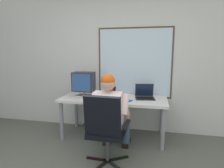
{
  "coord_description": "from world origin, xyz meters",
  "views": [
    {
      "loc": [
        0.73,
        -1.44,
        1.48
      ],
      "look_at": [
        0.11,
        1.35,
        1.02
      ],
      "focal_mm": 30.96,
      "sensor_mm": 36.0,
      "label": 1
    }
  ],
  "objects_px": {
    "office_chair": "(105,126)",
    "coffee_mug": "(95,97)",
    "crt_monitor": "(84,82)",
    "cd_case": "(127,101)",
    "desk_speaker": "(113,91)",
    "laptop": "(145,94)",
    "person_seated": "(111,114)",
    "book_stack": "(106,97)",
    "desk": "(113,102)",
    "wine_glass": "(116,94)"
  },
  "relations": [
    {
      "from": "wine_glass",
      "to": "desk_speaker",
      "type": "height_order",
      "value": "desk_speaker"
    },
    {
      "from": "laptop",
      "to": "coffee_mug",
      "type": "distance_m",
      "value": 0.86
    },
    {
      "from": "office_chair",
      "to": "wine_glass",
      "type": "height_order",
      "value": "office_chair"
    },
    {
      "from": "office_chair",
      "to": "book_stack",
      "type": "height_order",
      "value": "office_chair"
    },
    {
      "from": "desk",
      "to": "book_stack",
      "type": "height_order",
      "value": "book_stack"
    },
    {
      "from": "desk",
      "to": "laptop",
      "type": "height_order",
      "value": "laptop"
    },
    {
      "from": "cd_case",
      "to": "coffee_mug",
      "type": "height_order",
      "value": "coffee_mug"
    },
    {
      "from": "desk",
      "to": "cd_case",
      "type": "distance_m",
      "value": 0.33
    },
    {
      "from": "desk_speaker",
      "to": "book_stack",
      "type": "bearing_deg",
      "value": -108.56
    },
    {
      "from": "office_chair",
      "to": "book_stack",
      "type": "relative_size",
      "value": 5.22
    },
    {
      "from": "desk",
      "to": "book_stack",
      "type": "bearing_deg",
      "value": -147.09
    },
    {
      "from": "laptop",
      "to": "person_seated",
      "type": "bearing_deg",
      "value": -120.25
    },
    {
      "from": "crt_monitor",
      "to": "book_stack",
      "type": "relative_size",
      "value": 2.33
    },
    {
      "from": "office_chair",
      "to": "coffee_mug",
      "type": "xyz_separation_m",
      "value": [
        -0.36,
        0.7,
        0.21
      ]
    },
    {
      "from": "laptop",
      "to": "cd_case",
      "type": "distance_m",
      "value": 0.38
    },
    {
      "from": "person_seated",
      "to": "crt_monitor",
      "type": "relative_size",
      "value": 2.78
    },
    {
      "from": "office_chair",
      "to": "cd_case",
      "type": "distance_m",
      "value": 0.77
    },
    {
      "from": "wine_glass",
      "to": "coffee_mug",
      "type": "bearing_deg",
      "value": 178.44
    },
    {
      "from": "desk",
      "to": "person_seated",
      "type": "xyz_separation_m",
      "value": [
        0.1,
        -0.64,
        -0.01
      ]
    },
    {
      "from": "office_chair",
      "to": "desk_speaker",
      "type": "distance_m",
      "value": 1.09
    },
    {
      "from": "laptop",
      "to": "desk_speaker",
      "type": "relative_size",
      "value": 2.1
    },
    {
      "from": "crt_monitor",
      "to": "laptop",
      "type": "bearing_deg",
      "value": 4.89
    },
    {
      "from": "coffee_mug",
      "to": "book_stack",
      "type": "bearing_deg",
      "value": 39.12
    },
    {
      "from": "desk_speaker",
      "to": "crt_monitor",
      "type": "bearing_deg",
      "value": -163.94
    },
    {
      "from": "laptop",
      "to": "coffee_mug",
      "type": "bearing_deg",
      "value": -159.63
    },
    {
      "from": "cd_case",
      "to": "wine_glass",
      "type": "bearing_deg",
      "value": -167.16
    },
    {
      "from": "cd_case",
      "to": "laptop",
      "type": "bearing_deg",
      "value": 45.98
    },
    {
      "from": "crt_monitor",
      "to": "person_seated",
      "type": "bearing_deg",
      "value": -45.23
    },
    {
      "from": "wine_glass",
      "to": "cd_case",
      "type": "relative_size",
      "value": 0.9
    },
    {
      "from": "coffee_mug",
      "to": "crt_monitor",
      "type": "bearing_deg",
      "value": 142.24
    },
    {
      "from": "book_stack",
      "to": "coffee_mug",
      "type": "distance_m",
      "value": 0.2
    },
    {
      "from": "book_stack",
      "to": "crt_monitor",
      "type": "bearing_deg",
      "value": 169.66
    },
    {
      "from": "cd_case",
      "to": "coffee_mug",
      "type": "relative_size",
      "value": 2.02
    },
    {
      "from": "laptop",
      "to": "crt_monitor",
      "type": "bearing_deg",
      "value": -175.11
    },
    {
      "from": "coffee_mug",
      "to": "person_seated",
      "type": "bearing_deg",
      "value": -49.6
    },
    {
      "from": "office_chair",
      "to": "coffee_mug",
      "type": "bearing_deg",
      "value": 117.23
    },
    {
      "from": "crt_monitor",
      "to": "coffee_mug",
      "type": "xyz_separation_m",
      "value": [
        0.27,
        -0.21,
        -0.21
      ]
    },
    {
      "from": "wine_glass",
      "to": "desk",
      "type": "bearing_deg",
      "value": 113.24
    },
    {
      "from": "desk_speaker",
      "to": "book_stack",
      "type": "relative_size",
      "value": 0.91
    },
    {
      "from": "person_seated",
      "to": "coffee_mug",
      "type": "xyz_separation_m",
      "value": [
        -0.37,
        0.44,
        0.13
      ]
    },
    {
      "from": "wine_glass",
      "to": "desk_speaker",
      "type": "distance_m",
      "value": 0.39
    },
    {
      "from": "laptop",
      "to": "coffee_mug",
      "type": "xyz_separation_m",
      "value": [
        -0.8,
        -0.3,
        -0.02
      ]
    },
    {
      "from": "book_stack",
      "to": "person_seated",
      "type": "bearing_deg",
      "value": -69.28
    },
    {
      "from": "laptop",
      "to": "book_stack",
      "type": "bearing_deg",
      "value": -165.29
    },
    {
      "from": "person_seated",
      "to": "cd_case",
      "type": "relative_size",
      "value": 6.87
    },
    {
      "from": "desk",
      "to": "crt_monitor",
      "type": "distance_m",
      "value": 0.64
    },
    {
      "from": "person_seated",
      "to": "book_stack",
      "type": "distance_m",
      "value": 0.62
    },
    {
      "from": "office_chair",
      "to": "laptop",
      "type": "height_order",
      "value": "office_chair"
    },
    {
      "from": "crt_monitor",
      "to": "laptop",
      "type": "xyz_separation_m",
      "value": [
        1.07,
        0.09,
        -0.19
      ]
    },
    {
      "from": "office_chair",
      "to": "wine_glass",
      "type": "xyz_separation_m",
      "value": [
        0.01,
        0.69,
        0.28
      ]
    }
  ]
}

